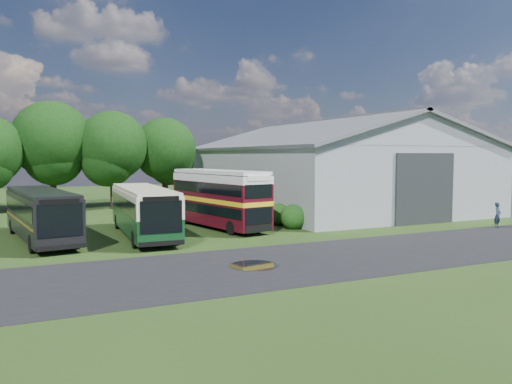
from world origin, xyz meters
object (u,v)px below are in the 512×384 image
bus_green_single (143,210)px  bus_maroon_double (219,199)px  visitor_a (498,215)px  storage_shed (329,163)px  bus_dark_single (41,214)px

bus_green_single → bus_maroon_double: bearing=16.8°
visitor_a → storage_shed: bearing=81.0°
bus_maroon_double → bus_dark_single: bearing=171.5°
bus_green_single → visitor_a: bearing=-13.8°
bus_green_single → bus_dark_single: (-5.57, 0.92, -0.03)m
storage_shed → bus_maroon_double: bearing=-151.1°
bus_maroon_double → bus_green_single: bearing=-176.8°
storage_shed → visitor_a: bearing=-79.0°
bus_dark_single → bus_maroon_double: bearing=-5.4°
storage_shed → bus_dark_single: 26.00m
storage_shed → bus_maroon_double: size_ratio=2.69×
storage_shed → bus_dark_single: (-24.61, -7.95, -2.64)m
bus_maroon_double → visitor_a: 18.58m
bus_green_single → visitor_a: 23.08m
storage_shed → bus_green_single: bearing=-155.0°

